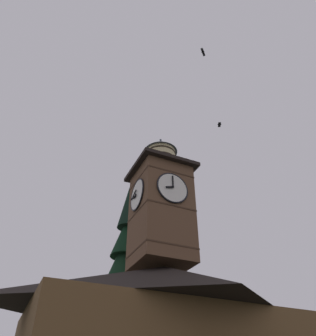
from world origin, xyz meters
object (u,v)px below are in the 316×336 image
flying_bird_high (203,52)px  flying_bird_low (219,124)px  clock_tower (161,203)px  pine_tree_behind (123,315)px  moon (179,287)px

flying_bird_high → flying_bird_low: (-3.92, -4.24, -1.66)m
clock_tower → pine_tree_behind: 8.62m
moon → flying_bird_high: flying_bird_high is taller
moon → flying_bird_high: bearing=65.3°
flying_bird_high → flying_bird_low: bearing=-132.8°
pine_tree_behind → flying_bird_high: (-0.60, 12.01, 14.75)m
moon → flying_bird_high: 36.13m
pine_tree_behind → moon: 27.07m
pine_tree_behind → flying_bird_high: 19.04m
pine_tree_behind → flying_bird_low: size_ratio=30.09×
flying_bird_high → pine_tree_behind: bearing=-87.1°
clock_tower → flying_bird_low: 9.12m
clock_tower → flying_bird_high: bearing=98.6°
pine_tree_behind → moon: (-15.49, -20.37, 8.83)m
pine_tree_behind → flying_bird_low: bearing=120.2°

